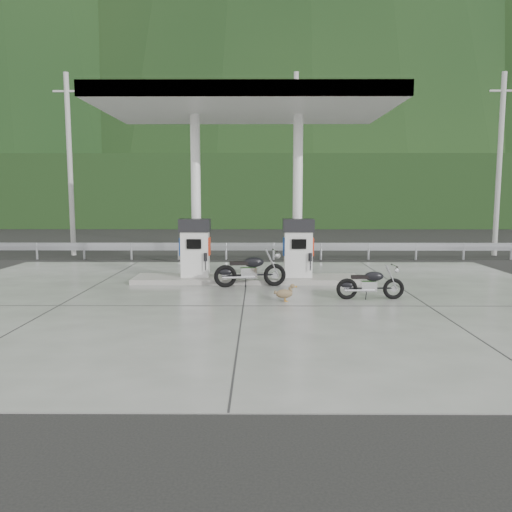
{
  "coord_description": "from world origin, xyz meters",
  "views": [
    {
      "loc": [
        0.37,
        -12.87,
        2.68
      ],
      "look_at": [
        0.3,
        1.0,
        1.0
      ],
      "focal_mm": 35.0,
      "sensor_mm": 36.0,
      "label": 1
    }
  ],
  "objects_px": {
    "gas_pump_right": "(298,248)",
    "motorcycle_left": "(250,271)",
    "gas_pump_left": "(195,248)",
    "duck": "(284,294)",
    "motorcycle_right": "(370,284)"
  },
  "relations": [
    {
      "from": "motorcycle_right",
      "to": "motorcycle_left",
      "type": "bearing_deg",
      "value": 149.46
    },
    {
      "from": "motorcycle_left",
      "to": "duck",
      "type": "distance_m",
      "value": 2.27
    },
    {
      "from": "duck",
      "to": "motorcycle_left",
      "type": "bearing_deg",
      "value": 104.64
    },
    {
      "from": "motorcycle_left",
      "to": "motorcycle_right",
      "type": "relative_size",
      "value": 1.21
    },
    {
      "from": "duck",
      "to": "motorcycle_right",
      "type": "bearing_deg",
      "value": -1.23
    },
    {
      "from": "motorcycle_left",
      "to": "motorcycle_right",
      "type": "distance_m",
      "value": 3.6
    },
    {
      "from": "gas_pump_right",
      "to": "duck",
      "type": "distance_m",
      "value": 3.14
    },
    {
      "from": "gas_pump_left",
      "to": "duck",
      "type": "relative_size",
      "value": 3.41
    },
    {
      "from": "gas_pump_left",
      "to": "motorcycle_right",
      "type": "height_order",
      "value": "gas_pump_left"
    },
    {
      "from": "gas_pump_right",
      "to": "motorcycle_left",
      "type": "height_order",
      "value": "gas_pump_right"
    },
    {
      "from": "gas_pump_left",
      "to": "motorcycle_left",
      "type": "distance_m",
      "value": 2.03
    },
    {
      "from": "motorcycle_left",
      "to": "motorcycle_right",
      "type": "height_order",
      "value": "motorcycle_left"
    },
    {
      "from": "motorcycle_right",
      "to": "gas_pump_right",
      "type": "bearing_deg",
      "value": 120.88
    },
    {
      "from": "motorcycle_right",
      "to": "duck",
      "type": "distance_m",
      "value": 2.27
    },
    {
      "from": "gas_pump_right",
      "to": "motorcycle_left",
      "type": "distance_m",
      "value": 1.82
    }
  ]
}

